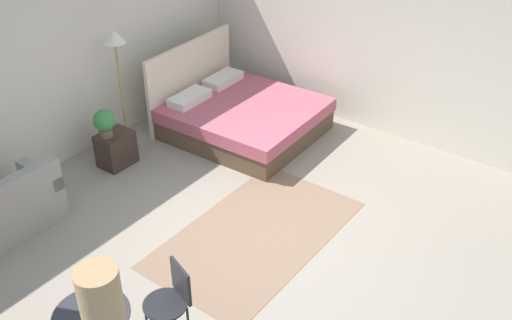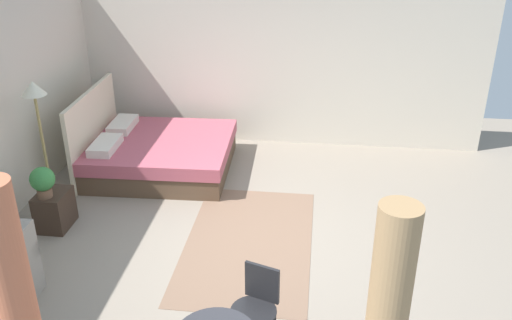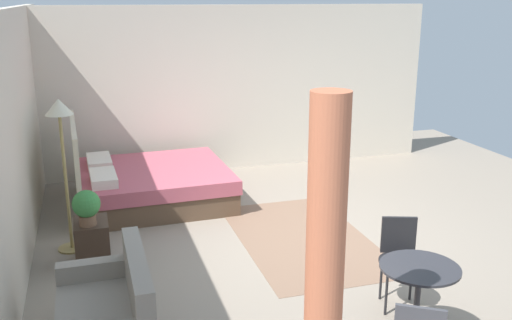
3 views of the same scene
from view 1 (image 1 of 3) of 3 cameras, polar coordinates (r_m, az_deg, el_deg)
ground_plane at (r=6.72m, az=0.56°, el=-7.78°), size 9.29×9.44×0.02m
wall_back at (r=8.07m, az=-18.41°, el=8.91°), size 9.29×0.12×2.66m
wall_right at (r=8.45m, az=13.52°, el=10.70°), size 0.12×6.44×2.66m
area_rug at (r=6.78m, az=0.01°, el=-7.17°), size 2.52×1.47×0.01m
bed at (r=8.64m, az=-1.55°, el=4.40°), size 1.93×2.10×1.20m
couch at (r=7.23m, az=-23.27°, el=-4.65°), size 1.24×0.72×0.81m
nightstand at (r=8.10m, az=-13.46°, el=1.04°), size 0.46×0.35×0.47m
potted_plant at (r=7.84m, az=-14.54°, el=3.61°), size 0.29×0.29×0.38m
floor_lamp at (r=7.98m, az=-13.41°, el=9.90°), size 0.31×0.31×1.73m
cafe_chair_near_window at (r=5.38m, az=-8.13°, el=-13.04°), size 0.51×0.51×0.83m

